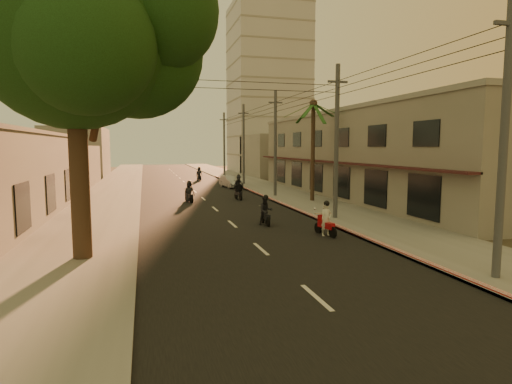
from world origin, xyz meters
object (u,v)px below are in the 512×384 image
(scooter_far_a, at_px, (189,192))
(palm_tree, at_px, (313,109))
(broadleaf_tree, at_px, (85,31))
(parked_car, at_px, (231,182))
(scooter_far_c, at_px, (199,174))
(scooter_far_b, at_px, (239,183))
(scooter_mid_a, at_px, (266,211))
(scooter_red, at_px, (326,220))
(scooter_mid_b, at_px, (239,190))

(scooter_far_a, bearing_deg, palm_tree, -24.98)
(broadleaf_tree, xyz_separation_m, parked_car, (10.72, 26.89, -7.83))
(scooter_far_a, xyz_separation_m, scooter_far_c, (3.44, 21.48, 0.01))
(broadleaf_tree, bearing_deg, scooter_far_c, 76.88)
(scooter_far_b, xyz_separation_m, parked_car, (-0.09, 3.44, -0.11))
(scooter_mid_a, distance_m, parked_car, 21.85)
(scooter_red, xyz_separation_m, scooter_mid_a, (-2.03, 3.50, -0.00))
(palm_tree, bearing_deg, parked_car, 106.62)
(scooter_red, bearing_deg, scooter_far_c, 81.58)
(scooter_far_b, bearing_deg, palm_tree, -79.28)
(broadleaf_tree, relative_size, scooter_far_b, 7.32)
(scooter_mid_b, bearing_deg, parked_car, 76.12)
(palm_tree, relative_size, scooter_far_b, 4.96)
(scooter_mid_a, height_order, parked_car, scooter_mid_a)
(scooter_mid_a, xyz_separation_m, parked_car, (2.38, 21.72, -0.12))
(palm_tree, distance_m, parked_car, 15.08)
(scooter_mid_b, xyz_separation_m, scooter_far_b, (1.52, 6.98, -0.04))
(palm_tree, xyz_separation_m, scooter_mid_a, (-6.27, -8.68, -6.39))
(palm_tree, distance_m, scooter_mid_b, 8.70)
(scooter_far_b, bearing_deg, scooter_far_a, -137.16)
(scooter_mid_b, bearing_deg, scooter_far_c, 85.55)
(scooter_far_b, xyz_separation_m, scooter_far_c, (-2.10, 13.92, 0.04))
(scooter_mid_a, bearing_deg, scooter_mid_b, 86.51)
(palm_tree, xyz_separation_m, scooter_far_c, (-5.90, 23.51, -6.36))
(parked_car, bearing_deg, scooter_far_c, 92.23)
(scooter_far_a, distance_m, parked_car, 12.28)
(broadleaf_tree, height_order, scooter_far_b, broadleaf_tree)
(parked_car, bearing_deg, broadleaf_tree, -120.37)
(scooter_far_c, bearing_deg, scooter_far_b, -86.34)
(scooter_red, relative_size, scooter_far_a, 1.01)
(scooter_red, xyz_separation_m, scooter_far_c, (-1.67, 35.69, 0.03))
(scooter_red, distance_m, scooter_far_c, 35.73)
(palm_tree, distance_m, scooter_far_a, 11.50)
(scooter_mid_b, xyz_separation_m, parked_car, (1.43, 10.42, -0.14))
(scooter_red, xyz_separation_m, parked_car, (0.35, 25.22, -0.12))
(scooter_mid_a, distance_m, scooter_mid_b, 11.34)
(broadleaf_tree, height_order, scooter_red, broadleaf_tree)
(scooter_mid_b, distance_m, parked_car, 10.52)
(scooter_far_c, bearing_deg, scooter_mid_a, -95.59)
(palm_tree, relative_size, scooter_mid_b, 4.59)
(broadleaf_tree, relative_size, scooter_far_c, 6.75)
(scooter_mid_b, distance_m, scooter_far_b, 7.14)
(scooter_far_a, relative_size, parked_car, 0.42)
(scooter_far_a, bearing_deg, scooter_mid_b, -4.43)
(palm_tree, bearing_deg, scooter_far_a, 167.70)
(broadleaf_tree, xyz_separation_m, scooter_far_a, (5.26, 15.89, -7.70))
(palm_tree, relative_size, scooter_red, 4.69)
(palm_tree, height_order, scooter_mid_a, palm_tree)
(scooter_far_c, bearing_deg, scooter_far_a, -104.05)
(scooter_mid_b, xyz_separation_m, scooter_far_a, (-4.02, -0.58, -0.01))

